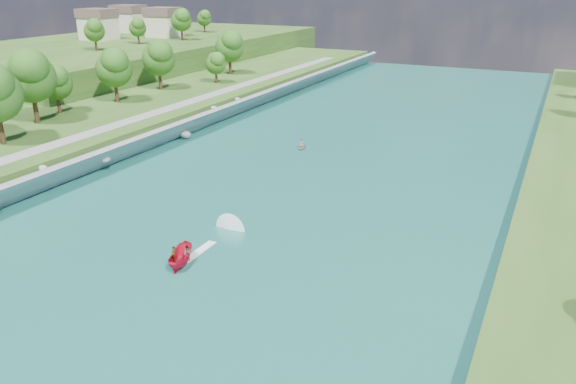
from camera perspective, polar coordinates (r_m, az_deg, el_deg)
The scene contains 9 objects.
ground at distance 53.31m, azimuth -12.24°, elevation -8.01°, with size 260.00×260.00×0.00m, color #2D5119.
river_water at distance 68.41m, azimuth -2.03°, elevation -0.81°, with size 55.00×240.00×0.10m, color #175950.
ridge_west at distance 173.96m, azimuth -14.95°, elevation 13.35°, with size 60.00×120.00×9.00m, color #2D5119.
riprap_bank at distance 81.95m, azimuth -18.56°, elevation 3.10°, with size 3.70×236.00×4.07m.
riverside_path at distance 86.73m, azimuth -21.47°, elevation 4.89°, with size 3.00×200.00×0.10m, color gray.
ridge_houses at distance 180.92m, azimuth -15.71°, elevation 16.36°, with size 29.50×29.50×8.40m.
trees_ridge at distance 166.42m, azimuth -12.51°, elevation 16.34°, with size 15.08×57.21×10.08m.
motorboat at distance 54.76m, azimuth -10.08°, elevation -6.03°, with size 3.60×19.18×1.97m.
raft at distance 89.00m, azimuth 1.38°, elevation 4.66°, with size 2.49×3.05×1.55m.
Camera 1 is at (30.03, -36.02, 25.35)m, focal length 35.00 mm.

